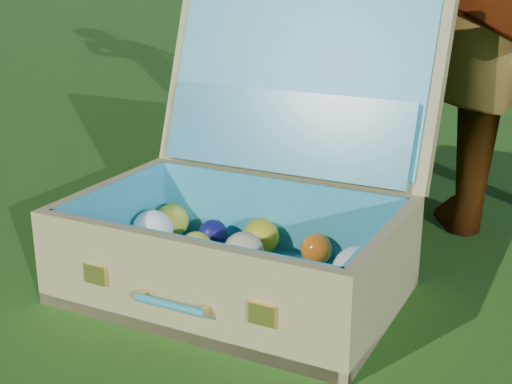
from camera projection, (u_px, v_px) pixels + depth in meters
The scene contains 3 objects.
ground at pixel (250, 334), 1.34m from camera, with size 60.00×60.00×0.00m, color #215114.
stray_ball at pixel (128, 259), 1.57m from camera, with size 0.08×0.08×0.08m, color teal.
suitcase at pixel (258, 200), 1.53m from camera, with size 0.70×0.68×0.62m.
Camera 1 is at (0.61, -1.02, 0.67)m, focal length 50.00 mm.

